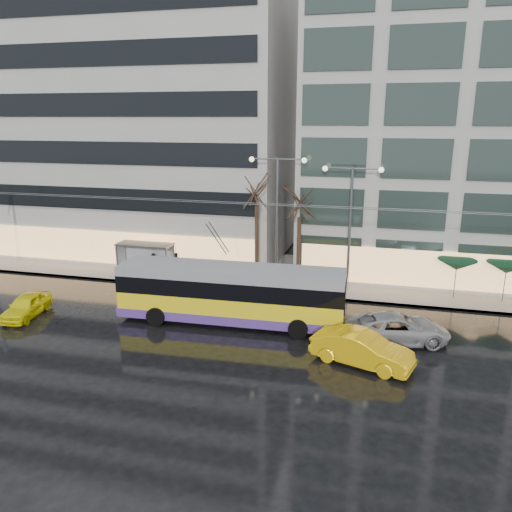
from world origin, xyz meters
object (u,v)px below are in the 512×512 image
(bus_shelter, at_px, (142,252))
(taxi_a, at_px, (26,306))
(trolleybus, at_px, (231,296))
(street_lamp_near, at_px, (277,204))

(bus_shelter, bearing_deg, taxi_a, -110.06)
(trolleybus, xyz_separation_m, street_lamp_near, (1.28, 6.95, 4.32))
(trolleybus, distance_m, taxi_a, 12.61)
(trolleybus, xyz_separation_m, bus_shelter, (-9.10, 6.84, 0.29))
(trolleybus, bearing_deg, street_lamp_near, 79.56)
(trolleybus, distance_m, bus_shelter, 11.39)
(street_lamp_near, distance_m, taxi_a, 17.26)
(taxi_a, bearing_deg, street_lamp_near, 26.13)
(street_lamp_near, bearing_deg, trolleybus, -100.44)
(trolleybus, distance_m, street_lamp_near, 8.28)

